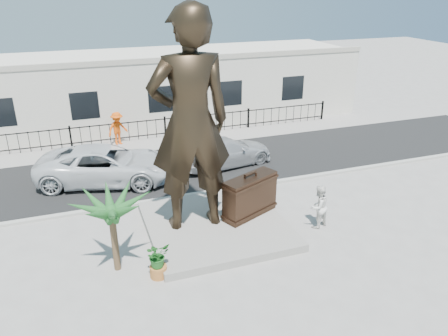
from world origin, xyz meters
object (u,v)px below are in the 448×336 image
(suitcase, at_px, (250,196))
(statue, at_px, (190,123))
(car_white, at_px, (106,165))
(tourist, at_px, (318,207))

(suitcase, bearing_deg, statue, 152.36)
(suitcase, relative_size, car_white, 0.37)
(statue, bearing_deg, car_white, -62.84)
(car_white, bearing_deg, suitcase, -122.99)
(tourist, distance_m, car_white, 10.10)
(suitcase, distance_m, car_white, 7.57)
(statue, relative_size, tourist, 4.61)
(suitcase, distance_m, tourist, 2.67)
(suitcase, xyz_separation_m, tourist, (2.33, -1.27, -0.25))
(suitcase, xyz_separation_m, car_white, (-4.99, 5.69, -0.24))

